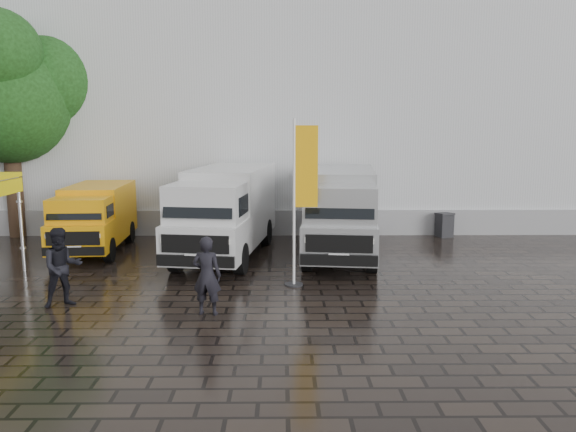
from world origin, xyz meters
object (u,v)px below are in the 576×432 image
Objects in this scene: van_yellow at (95,219)px; person_tent at (62,267)px; van_white at (225,214)px; person_front at (207,276)px; wheelie_bin at (444,225)px; flagpole at (301,195)px; van_silver at (341,214)px.

van_yellow is 2.53× the size of person_tent.
van_white is at bearing 25.31° from person_tent.
person_front is (0.14, -5.75, -0.53)m from van_white.
flagpole is at bearing -148.99° from wheelie_bin.
van_yellow is 0.74× the size of van_silver.
van_yellow is at bearing 148.72° from flagpole.
van_white reaches higher than van_silver.
wheelie_bin is at bearing 48.67° from flagpole.
wheelie_bin is at bearing -123.68° from person_front.
person_front is at bearing -41.11° from person_tent.
van_yellow is 6.04m from person_tent.
van_silver reaches higher than person_tent.
van_silver is 3.55× the size of person_front.
van_white is 8.86m from wheelie_bin.
van_silver is 5.48m from wheelie_bin.
van_silver is 6.90m from person_front.
van_white is 1.02× the size of van_silver.
flagpole reaches higher than wheelie_bin.
person_tent is at bearing -161.95° from wheelie_bin.
van_white is at bearing -176.22° from wheelie_bin.
van_silver is 8.90m from person_tent.
wheelie_bin is 0.51× the size of person_front.
van_silver is (3.81, 0.07, -0.03)m from van_white.
van_silver is 6.90× the size of wheelie_bin.
wheelie_bin is at bearing 7.56° from van_yellow.
van_yellow is 8.23m from flagpole.
van_silver is 3.39× the size of person_tent.
person_front is at bearing -133.57° from flagpole.
wheelie_bin is at bearing 42.30° from van_silver.
van_white is at bearing -13.15° from van_yellow.
van_silver reaches higher than person_front.
flagpole is at bearing -105.91° from van_silver.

